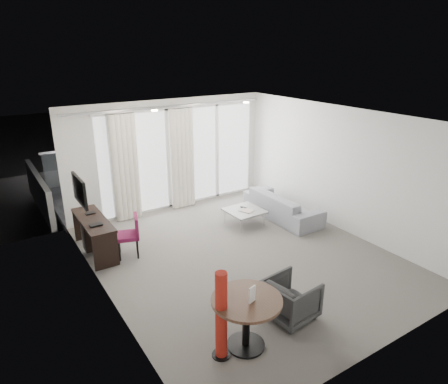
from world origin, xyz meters
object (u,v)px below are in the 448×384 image
round_table (246,323)px  rattan_chair_b (204,170)px  sofa (282,205)px  tub_armchair (291,299)px  desk_chair (127,236)px  red_lamp (221,316)px  rattan_chair_a (183,172)px  coffee_table (244,217)px  desk (95,236)px

round_table → rattan_chair_b: bearing=64.6°
round_table → sofa: (3.17, 2.99, -0.07)m
tub_armchair → sofa: tub_armchair is taller
desk_chair → round_table: 3.20m
sofa → rattan_chair_b: size_ratio=2.51×
desk_chair → red_lamp: bearing=-70.6°
sofa → rattan_chair_b: 3.10m
sofa → rattan_chair_a: 3.23m
desk_chair → coffee_table: size_ratio=1.06×
round_table → desk: bearing=104.3°
sofa → rattan_chair_a: rattan_chair_a is taller
round_table → coffee_table: 3.84m
rattan_chair_b → sofa: bearing=-76.5°
round_table → coffee_table: bearing=54.9°
coffee_table → sofa: sofa is taller
desk → rattan_chair_b: 4.53m
coffee_table → rattan_chair_b: 3.03m
round_table → sofa: size_ratio=0.45×
red_lamp → sofa: 4.62m
round_table → red_lamp: bearing=176.0°
desk → red_lamp: bearing=-81.1°
desk → round_table: (0.93, -3.62, 0.02)m
coffee_table → rattan_chair_a: 2.94m
desk → rattan_chair_b: size_ratio=1.83×
desk → red_lamp: size_ratio=1.21×
desk → round_table: size_ratio=1.61×
desk → rattan_chair_a: 3.97m
tub_armchair → rattan_chair_b: (1.99, 5.94, 0.10)m
sofa → tub_armchair: bearing=141.4°
tub_armchair → rattan_chair_a: (1.30, 5.93, 0.14)m
tub_armchair → coffee_table: bearing=-29.6°
round_table → rattan_chair_a: (2.20, 6.07, 0.08)m
desk → desk_chair: bearing=-43.9°
desk → rattan_chair_b: bearing=32.7°
rattan_chair_b → desk_chair: bearing=-130.5°
coffee_table → rattan_chair_a: (-0.01, 2.93, 0.27)m
tub_armchair → rattan_chair_b: 6.26m
desk → desk_chair: size_ratio=1.84×
desk → coffee_table: bearing=-8.9°
coffee_table → rattan_chair_b: size_ratio=0.94×
desk_chair → sofa: desk_chair is taller
coffee_table → sofa: size_ratio=0.38×
desk_chair → sofa: bearing=15.2°
desk_chair → red_lamp: (0.08, -3.14, 0.21)m
round_table → sofa: 4.36m
desk_chair → rattan_chair_a: bearing=65.6°
desk → sofa: size_ratio=0.73×
desk → sofa: 4.14m
desk_chair → rattan_chair_b: (3.33, 2.91, 0.00)m
desk_chair → red_lamp: size_ratio=0.66×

